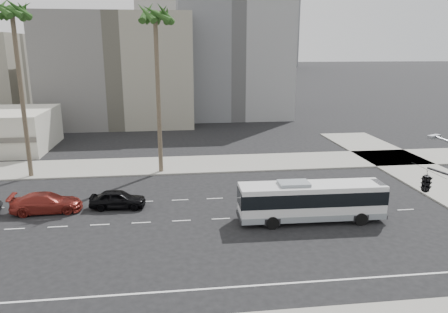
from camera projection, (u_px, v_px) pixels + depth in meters
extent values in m
plane|color=black|center=(221.00, 219.00, 32.19)|extent=(700.00, 700.00, 0.00)
cube|color=gray|center=(205.00, 164.00, 47.06)|extent=(120.00, 7.00, 0.15)
cube|color=slate|center=(120.00, 70.00, 71.72)|extent=(24.00, 18.00, 18.00)
cube|color=slate|center=(231.00, 46.00, 79.83)|extent=(20.00, 20.00, 26.00)
cube|color=beige|center=(172.00, 32.00, 266.56)|extent=(42.00, 42.00, 44.00)
cube|color=#575A5F|center=(251.00, 8.00, 249.72)|extent=(26.00, 26.00, 70.00)
cube|color=#575A5F|center=(279.00, 21.00, 282.79)|extent=(22.00, 22.00, 60.00)
cube|color=silver|center=(311.00, 200.00, 31.44)|extent=(10.85, 2.60, 2.42)
cube|color=black|center=(312.00, 196.00, 31.36)|extent=(10.91, 2.66, 1.02)
cube|color=gray|center=(311.00, 213.00, 31.71)|extent=(10.87, 2.64, 0.47)
cube|color=gray|center=(294.00, 184.00, 30.95)|extent=(2.26, 1.54, 0.28)
cube|color=#262628|center=(378.00, 183.00, 31.79)|extent=(0.59, 1.69, 0.28)
cylinder|color=black|center=(361.00, 219.00, 31.01)|extent=(0.93, 0.28, 0.93)
cylinder|color=black|center=(348.00, 207.00, 33.30)|extent=(0.93, 0.28, 0.93)
cylinder|color=black|center=(273.00, 223.00, 30.22)|extent=(0.93, 0.28, 0.93)
cylinder|color=black|center=(266.00, 211.00, 32.51)|extent=(0.93, 0.28, 0.93)
imported|color=black|center=(118.00, 199.00, 34.21)|extent=(2.14, 4.57, 1.52)
imported|color=maroon|center=(47.00, 203.00, 33.37)|extent=(2.53, 5.53, 1.57)
cube|color=slate|center=(434.00, 137.00, 20.92)|extent=(0.71, 0.49, 0.16)
imported|color=#262628|center=(426.00, 183.00, 21.89)|extent=(3.16, 1.35, 1.24)
cylinder|color=brown|center=(158.00, 99.00, 42.22)|extent=(0.42, 0.42, 15.39)
cylinder|color=brown|center=(22.00, 99.00, 40.60)|extent=(0.49, 0.49, 15.71)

